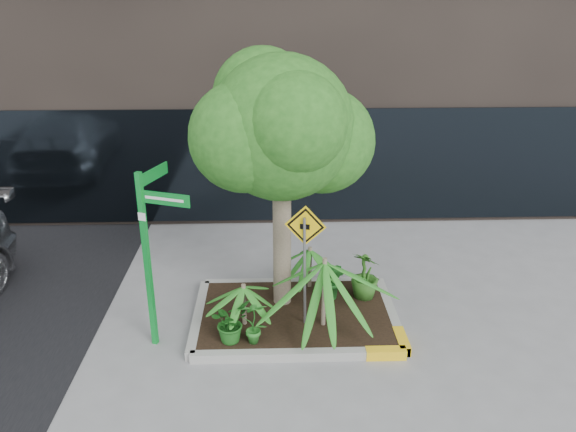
{
  "coord_description": "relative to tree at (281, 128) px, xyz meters",
  "views": [
    {
      "loc": [
        -0.18,
        -7.72,
        5.09
      ],
      "look_at": [
        0.08,
        0.2,
        1.9
      ],
      "focal_mm": 35.0,
      "sensor_mm": 36.0,
      "label": 1
    }
  ],
  "objects": [
    {
      "name": "ground",
      "position": [
        0.01,
        -0.67,
        -3.16
      ],
      "size": [
        80.0,
        80.0,
        0.0
      ],
      "primitive_type": "plane",
      "color": "gray",
      "rests_on": "ground"
    },
    {
      "name": "planter",
      "position": [
        0.24,
        -0.39,
        -3.05
      ],
      "size": [
        3.35,
        2.36,
        0.15
      ],
      "color": "#9E9E99",
      "rests_on": "ground"
    },
    {
      "name": "tree",
      "position": [
        0.0,
        0.0,
        0.0
      ],
      "size": [
        2.88,
        2.56,
        4.32
      ],
      "color": "gray",
      "rests_on": "ground"
    },
    {
      "name": "palm_front",
      "position": [
        0.64,
        -0.76,
        -1.91
      ],
      "size": [
        1.31,
        1.31,
        1.46
      ],
      "color": "gray",
      "rests_on": "ground"
    },
    {
      "name": "palm_left",
      "position": [
        -0.62,
        -0.7,
        -2.35
      ],
      "size": [
        0.79,
        0.79,
        0.88
      ],
      "color": "gray",
      "rests_on": "ground"
    },
    {
      "name": "palm_back",
      "position": [
        0.5,
        0.49,
        -2.29
      ],
      "size": [
        0.87,
        0.87,
        0.97
      ],
      "color": "gray",
      "rests_on": "ground"
    },
    {
      "name": "shrub_a",
      "position": [
        -0.81,
        -1.14,
        -2.69
      ],
      "size": [
        0.79,
        0.79,
        0.64
      ],
      "primitive_type": "imported",
      "rotation": [
        0.0,
        0.0,
        1.01
      ],
      "color": "#1B5B1A",
      "rests_on": "planter"
    },
    {
      "name": "shrub_b",
      "position": [
        1.42,
        0.08,
        -2.58
      ],
      "size": [
        0.67,
        0.67,
        0.85
      ],
      "primitive_type": "imported",
      "rotation": [
        0.0,
        0.0,
        2.44
      ],
      "color": "#2D641E",
      "rests_on": "planter"
    },
    {
      "name": "shrub_c",
      "position": [
        -0.45,
        -1.22,
        -2.64
      ],
      "size": [
        0.42,
        0.42,
        0.73
      ],
      "primitive_type": "imported",
      "rotation": [
        0.0,
        0.0,
        3.23
      ],
      "color": "#287724",
      "rests_on": "planter"
    },
    {
      "name": "shrub_d",
      "position": [
        0.86,
        0.03,
        -2.64
      ],
      "size": [
        0.56,
        0.56,
        0.72
      ],
      "primitive_type": "imported",
      "rotation": [
        0.0,
        0.0,
        5.58
      ],
      "color": "#1B5E1D",
      "rests_on": "planter"
    },
    {
      "name": "street_sign_post",
      "position": [
        -1.92,
        -0.93,
        -1.44
      ],
      "size": [
        0.78,
        1.0,
        2.78
      ],
      "rotation": [
        0.0,
        0.0,
        -0.35
      ],
      "color": "#0D9930",
      "rests_on": "ground"
    },
    {
      "name": "cattle_sign",
      "position": [
        0.33,
        -0.79,
        -1.63
      ],
      "size": [
        0.61,
        0.2,
        2.04
      ],
      "rotation": [
        0.0,
        0.0,
        -0.26
      ],
      "color": "slate",
      "rests_on": "ground"
    }
  ]
}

